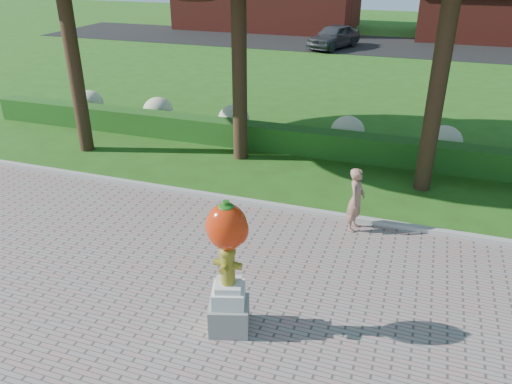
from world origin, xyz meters
TOP-DOWN VIEW (x-y plane):
  - ground at (0.00, 0.00)m, footprint 100.00×100.00m
  - curb at (0.00, 3.00)m, footprint 40.00×0.18m
  - lawn_hedge at (0.00, 7.00)m, footprint 24.00×0.70m
  - hydrangea_row at (0.57, 8.00)m, footprint 20.10×1.10m
  - street at (0.00, 28.00)m, footprint 50.00×8.00m
  - hydrant_sculpture at (0.60, -1.48)m, footprint 0.83×0.83m
  - woman at (2.09, 2.60)m, footprint 0.43×0.60m
  - parked_car at (-2.95, 25.90)m, footprint 3.24×4.76m

SIDE VIEW (x-z plane):
  - ground at x=0.00m, z-range 0.00..0.00m
  - street at x=0.00m, z-range 0.00..0.02m
  - curb at x=0.00m, z-range 0.00..0.15m
  - lawn_hedge at x=0.00m, z-range 0.00..0.80m
  - hydrangea_row at x=0.57m, z-range 0.06..1.04m
  - parked_car at x=-2.95m, z-range 0.02..1.52m
  - woman at x=2.09m, z-range 0.04..1.56m
  - hydrant_sculpture at x=0.60m, z-range 0.11..2.56m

